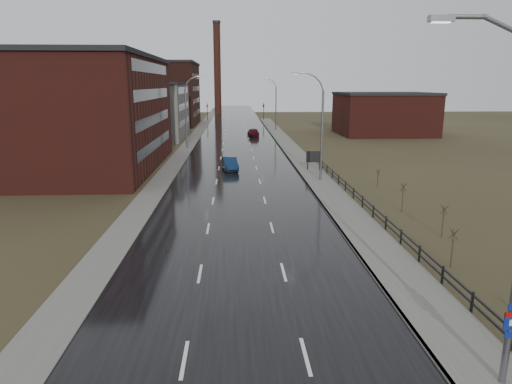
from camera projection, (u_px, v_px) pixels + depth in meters
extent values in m
cube|color=black|center=(237.00, 150.00, 71.70)|extent=(14.00, 300.00, 0.06)
cube|color=#595651|center=(320.00, 183.00, 47.78)|extent=(3.20, 180.00, 0.18)
cube|color=slate|center=(306.00, 183.00, 47.71)|extent=(0.16, 180.00, 0.18)
cube|color=#595651|center=(184.00, 150.00, 71.32)|extent=(2.40, 260.00, 0.12)
cube|color=#471914|center=(62.00, 115.00, 54.68)|extent=(22.00, 28.00, 13.00)
cube|color=black|center=(56.00, 57.00, 53.12)|extent=(22.44, 28.56, 0.50)
cube|color=black|center=(156.00, 144.00, 55.98)|extent=(0.06, 22.40, 1.20)
cube|color=black|center=(155.00, 119.00, 55.29)|extent=(0.06, 22.40, 1.20)
cube|color=black|center=(153.00, 94.00, 54.60)|extent=(0.06, 22.40, 1.20)
cube|color=black|center=(152.00, 68.00, 53.90)|extent=(0.06, 22.40, 1.20)
cube|color=slate|center=(142.00, 112.00, 87.23)|extent=(16.00, 20.00, 10.00)
cube|color=black|center=(140.00, 83.00, 86.02)|extent=(16.32, 20.40, 0.50)
cube|color=black|center=(184.00, 122.00, 88.05)|extent=(0.06, 16.00, 1.20)
cube|color=black|center=(184.00, 106.00, 87.36)|extent=(0.06, 16.00, 1.20)
cube|color=black|center=(183.00, 90.00, 86.67)|extent=(0.06, 16.00, 1.20)
cube|color=#331611|center=(145.00, 95.00, 115.58)|extent=(26.00, 24.00, 15.00)
cube|color=black|center=(143.00, 63.00, 113.79)|extent=(26.52, 24.48, 0.50)
cube|color=black|center=(197.00, 113.00, 117.21)|extent=(0.06, 19.20, 1.20)
cube|color=black|center=(196.00, 101.00, 116.52)|extent=(0.06, 19.20, 1.20)
cube|color=black|center=(196.00, 89.00, 115.82)|extent=(0.06, 19.20, 1.20)
cube|color=black|center=(196.00, 76.00, 115.13)|extent=(0.06, 19.20, 1.20)
cube|color=#471914|center=(384.00, 115.00, 93.54)|extent=(18.00, 16.00, 8.00)
cube|color=black|center=(385.00, 94.00, 92.56)|extent=(18.36, 16.32, 0.50)
cylinder|color=#331611|center=(217.00, 69.00, 155.44)|extent=(2.40, 2.40, 30.00)
cylinder|color=black|center=(216.00, 22.00, 151.90)|extent=(2.70, 2.70, 0.80)
cylinder|color=slate|center=(500.00, 24.00, 12.94)|extent=(1.12, 0.14, 0.57)
cylinder|color=slate|center=(467.00, 17.00, 12.85)|extent=(1.15, 0.14, 0.14)
cube|color=slate|center=(441.00, 19.00, 12.83)|extent=(0.70, 0.28, 0.18)
cube|color=silver|center=(441.00, 22.00, 12.85)|extent=(0.50, 0.20, 0.04)
cube|color=navy|center=(511.00, 335.00, 15.15)|extent=(0.45, 0.04, 0.22)
cylinder|color=slate|center=(322.00, 137.00, 47.68)|extent=(0.24, 0.24, 9.50)
cylinder|color=slate|center=(322.00, 87.00, 46.49)|extent=(0.51, 0.14, 0.98)
cylinder|color=slate|center=(317.00, 79.00, 46.30)|extent=(0.81, 0.14, 0.81)
cylinder|color=slate|center=(311.00, 75.00, 46.16)|extent=(0.98, 0.14, 0.51)
cylinder|color=slate|center=(302.00, 73.00, 46.08)|extent=(1.01, 0.14, 0.14)
cube|color=slate|center=(296.00, 73.00, 46.06)|extent=(0.70, 0.28, 0.18)
cube|color=silver|center=(296.00, 74.00, 46.08)|extent=(0.50, 0.20, 0.04)
cylinder|color=slate|center=(186.00, 119.00, 72.19)|extent=(0.24, 0.24, 9.50)
cylinder|color=slate|center=(186.00, 86.00, 71.01)|extent=(0.51, 0.14, 0.98)
cylinder|color=slate|center=(189.00, 81.00, 70.86)|extent=(0.81, 0.14, 0.81)
cylinder|color=slate|center=(193.00, 78.00, 70.79)|extent=(0.98, 0.14, 0.51)
cylinder|color=slate|center=(199.00, 77.00, 70.79)|extent=(1.01, 0.14, 0.14)
cube|color=slate|center=(203.00, 77.00, 70.83)|extent=(0.70, 0.28, 0.18)
cube|color=silver|center=(203.00, 78.00, 70.85)|extent=(0.50, 0.20, 0.04)
cylinder|color=slate|center=(276.00, 109.00, 100.17)|extent=(0.24, 0.24, 9.50)
cylinder|color=slate|center=(275.00, 85.00, 98.97)|extent=(0.51, 0.14, 0.98)
cylinder|color=slate|center=(273.00, 82.00, 98.78)|extent=(0.81, 0.14, 0.81)
cylinder|color=slate|center=(270.00, 80.00, 98.64)|extent=(0.98, 0.14, 0.51)
cylinder|color=slate|center=(266.00, 79.00, 98.56)|extent=(1.01, 0.14, 0.14)
cube|color=slate|center=(263.00, 79.00, 98.54)|extent=(0.70, 0.28, 0.18)
cube|color=silver|center=(263.00, 79.00, 98.56)|extent=(0.50, 0.20, 0.04)
cube|color=black|center=(511.00, 339.00, 17.62)|extent=(0.10, 0.10, 1.10)
cube|color=black|center=(472.00, 303.00, 20.54)|extent=(0.10, 0.10, 1.10)
cube|color=black|center=(442.00, 276.00, 23.45)|extent=(0.10, 0.10, 1.10)
cube|color=black|center=(419.00, 255.00, 26.37)|extent=(0.10, 0.10, 1.10)
cube|color=black|center=(401.00, 238.00, 29.29)|extent=(0.10, 0.10, 1.10)
cube|color=black|center=(386.00, 224.00, 32.20)|extent=(0.10, 0.10, 1.10)
cube|color=black|center=(373.00, 212.00, 35.12)|extent=(0.10, 0.10, 1.10)
cube|color=black|center=(363.00, 202.00, 38.03)|extent=(0.10, 0.10, 1.10)
cube|color=black|center=(353.00, 194.00, 40.95)|extent=(0.10, 0.10, 1.10)
cube|color=black|center=(346.00, 186.00, 43.86)|extent=(0.10, 0.10, 1.10)
cube|color=black|center=(339.00, 180.00, 46.78)|extent=(0.10, 0.10, 1.10)
cube|color=black|center=(332.00, 174.00, 49.70)|extent=(0.10, 0.10, 1.10)
cube|color=black|center=(327.00, 169.00, 52.61)|extent=(0.10, 0.10, 1.10)
cube|color=black|center=(322.00, 165.00, 55.53)|extent=(0.10, 0.10, 1.10)
cube|color=black|center=(389.00, 220.00, 31.62)|extent=(0.08, 53.00, 0.10)
cube|color=black|center=(388.00, 226.00, 31.72)|extent=(0.08, 53.00, 0.10)
cylinder|color=#382D23|center=(452.00, 253.00, 25.78)|extent=(0.08, 0.08, 1.71)
cylinder|color=#382D23|center=(455.00, 234.00, 25.53)|extent=(0.04, 0.58, 0.68)
cylinder|color=#382D23|center=(454.00, 234.00, 25.57)|extent=(0.55, 0.22, 0.68)
cylinder|color=#382D23|center=(453.00, 234.00, 25.55)|extent=(0.33, 0.49, 0.69)
cylinder|color=#382D23|center=(453.00, 234.00, 25.50)|extent=(0.33, 0.49, 0.69)
cylinder|color=#382D23|center=(454.00, 235.00, 25.48)|extent=(0.55, 0.22, 0.68)
cylinder|color=#382D23|center=(443.00, 225.00, 30.94)|extent=(0.08, 0.08, 1.66)
cylinder|color=#382D23|center=(445.00, 210.00, 30.70)|extent=(0.04, 0.56, 0.66)
cylinder|color=#382D23|center=(444.00, 210.00, 30.74)|extent=(0.53, 0.21, 0.66)
cylinder|color=#382D23|center=(443.00, 210.00, 30.72)|extent=(0.32, 0.48, 0.67)
cylinder|color=#382D23|center=(444.00, 210.00, 30.66)|extent=(0.32, 0.48, 0.67)
cylinder|color=#382D23|center=(445.00, 210.00, 30.65)|extent=(0.53, 0.21, 0.66)
cylinder|color=#382D23|center=(402.00, 201.00, 36.95)|extent=(0.08, 0.08, 1.80)
cylinder|color=#382D23|center=(404.00, 187.00, 36.68)|extent=(0.04, 0.61, 0.71)
cylinder|color=#382D23|center=(403.00, 187.00, 36.73)|extent=(0.58, 0.23, 0.72)
cylinder|color=#382D23|center=(403.00, 187.00, 36.71)|extent=(0.34, 0.51, 0.73)
cylinder|color=#382D23|center=(403.00, 187.00, 36.65)|extent=(0.34, 0.51, 0.73)
cylinder|color=#382D23|center=(404.00, 187.00, 36.64)|extent=(0.58, 0.23, 0.72)
cylinder|color=#382D23|center=(378.00, 181.00, 45.95)|extent=(0.08, 0.08, 1.33)
cylinder|color=#382D23|center=(379.00, 172.00, 45.75)|extent=(0.04, 0.46, 0.53)
cylinder|color=#382D23|center=(378.00, 172.00, 45.80)|extent=(0.44, 0.18, 0.54)
cylinder|color=#382D23|center=(378.00, 172.00, 45.78)|extent=(0.27, 0.39, 0.55)
cylinder|color=#382D23|center=(378.00, 172.00, 45.72)|extent=(0.27, 0.39, 0.55)
cylinder|color=#382D23|center=(379.00, 172.00, 45.70)|extent=(0.44, 0.18, 0.54)
cube|color=black|center=(308.00, 164.00, 54.46)|extent=(0.10, 0.10, 1.80)
cube|color=black|center=(320.00, 163.00, 54.52)|extent=(0.10, 0.10, 1.80)
cube|color=silver|center=(314.00, 157.00, 54.25)|extent=(1.81, 0.08, 1.26)
cube|color=black|center=(314.00, 157.00, 54.20)|extent=(1.91, 0.04, 1.36)
cylinder|color=black|center=(207.00, 111.00, 129.06)|extent=(0.16, 0.16, 5.20)
imported|color=black|center=(207.00, 104.00, 128.56)|extent=(0.58, 2.73, 1.10)
sphere|color=#FF190C|center=(207.00, 103.00, 128.34)|extent=(0.18, 0.18, 0.18)
cylinder|color=black|center=(264.00, 111.00, 129.78)|extent=(0.16, 0.16, 5.20)
imported|color=black|center=(264.00, 103.00, 129.29)|extent=(0.58, 2.73, 1.10)
sphere|color=#FF190C|center=(264.00, 102.00, 129.07)|extent=(0.18, 0.18, 0.18)
imported|color=#0C2040|center=(230.00, 164.00, 54.67)|extent=(2.20, 4.80, 1.53)
imported|color=#440B11|center=(253.00, 132.00, 90.46)|extent=(2.41, 4.94, 1.62)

